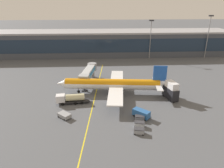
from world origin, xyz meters
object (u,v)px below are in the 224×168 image
object	(u,v)px
catering_lift	(171,91)
baggage_cart_2	(140,118)
main_airliner	(113,84)
fuel_tanker	(71,99)
crew_van	(142,113)
baggage_cart_1	(139,124)
pushback_tug	(64,115)
baggage_cart_3	(140,113)
baggage_cart_0	(139,131)

from	to	relation	value
catering_lift	baggage_cart_2	xyz separation A→B (m)	(-13.08, -13.52, -2.28)
catering_lift	baggage_cart_2	distance (m)	18.95
main_airliner	fuel_tanker	size ratio (longest dim) A/B	3.76
crew_van	baggage_cart_1	distance (m)	5.06
main_airliner	crew_van	bearing A→B (deg)	-67.73
fuel_tanker	crew_van	world-z (taller)	fuel_tanker
crew_van	baggage_cart_2	bearing A→B (deg)	-115.74
catering_lift	baggage_cart_1	distance (m)	21.72
catering_lift	crew_van	world-z (taller)	catering_lift
main_airliner	baggage_cart_1	size ratio (longest dim) A/B	14.18
pushback_tug	crew_van	bearing A→B (deg)	-2.94
fuel_tanker	baggage_cart_1	world-z (taller)	fuel_tanker
baggage_cart_3	crew_van	bearing A→B (deg)	-84.58
pushback_tug	baggage_cart_2	xyz separation A→B (m)	(21.54, -2.82, -0.07)
pushback_tug	catering_lift	world-z (taller)	catering_lift
catering_lift	baggage_cart_1	bearing A→B (deg)	-129.55
fuel_tanker	baggage_cart_3	size ratio (longest dim) A/B	3.78
pushback_tug	baggage_cart_1	distance (m)	21.70
baggage_cart_0	baggage_cart_3	bearing A→B (deg)	77.91
baggage_cart_2	baggage_cart_0	bearing A→B (deg)	-102.09
main_airliner	crew_van	world-z (taller)	main_airliner
pushback_tug	baggage_cart_3	distance (m)	22.21
pushback_tug	catering_lift	size ratio (longest dim) A/B	0.61
pushback_tug	baggage_cart_0	bearing A→B (deg)	-24.21
pushback_tug	baggage_cart_0	world-z (taller)	baggage_cart_0
pushback_tug	baggage_cart_3	bearing A→B (deg)	0.79
baggage_cart_2	baggage_cart_1	bearing A→B (deg)	-102.09
crew_van	catering_lift	bearing A→B (deg)	43.99
fuel_tanker	baggage_cart_2	xyz separation A→B (m)	(20.73, -11.98, -0.96)
pushback_tug	baggage_cart_2	bearing A→B (deg)	-7.47
main_airliner	baggage_cart_2	bearing A→B (deg)	-71.65
catering_lift	baggage_cart_3	xyz separation A→B (m)	(-12.41, -10.39, -2.28)
catering_lift	baggage_cart_0	world-z (taller)	catering_lift
fuel_tanker	baggage_cart_0	size ratio (longest dim) A/B	3.78
crew_van	baggage_cart_1	bearing A→B (deg)	-107.10
pushback_tug	catering_lift	distance (m)	36.30
baggage_cart_3	pushback_tug	bearing A→B (deg)	-179.21
catering_lift	baggage_cart_1	size ratio (longest dim) A/B	2.47
pushback_tug	catering_lift	xyz separation A→B (m)	(34.62, 10.70, 2.22)
catering_lift	baggage_cart_3	bearing A→B (deg)	-140.05
main_airliner	baggage_cart_2	distance (m)	20.42
main_airliner	baggage_cart_1	distance (m)	23.21
crew_van	pushback_tug	bearing A→B (deg)	177.06
catering_lift	baggage_cart_0	xyz separation A→B (m)	(-14.42, -19.78, -2.28)
catering_lift	fuel_tanker	bearing A→B (deg)	-177.38
pushback_tug	main_airliner	bearing A→B (deg)	47.17
baggage_cart_0	baggage_cart_2	bearing A→B (deg)	77.91
catering_lift	crew_van	size ratio (longest dim) A/B	1.42
crew_van	baggage_cart_3	world-z (taller)	crew_van
pushback_tug	baggage_cart_3	world-z (taller)	baggage_cart_3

